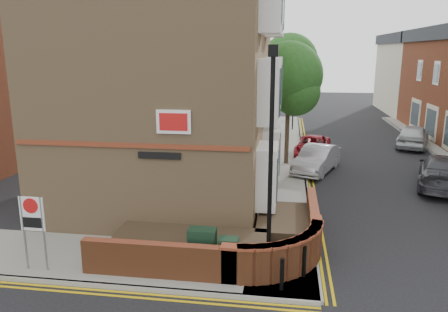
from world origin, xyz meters
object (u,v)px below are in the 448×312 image
utility_cabinet_large (202,248)px  zone_sign (32,220)px  lamppost (271,164)px  silver_car_near (317,159)px

utility_cabinet_large → zone_sign: 4.86m
utility_cabinet_large → lamppost: bearing=-3.0°
lamppost → utility_cabinet_large: size_ratio=5.25×
silver_car_near → lamppost: bearing=-79.3°
lamppost → utility_cabinet_large: (-1.90, 0.10, -2.62)m
utility_cabinet_large → zone_sign: bearing=-170.3°
lamppost → utility_cabinet_large: 3.24m
lamppost → silver_car_near: (2.00, 11.54, -2.64)m
lamppost → zone_sign: lamppost is taller
utility_cabinet_large → silver_car_near: silver_car_near is taller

